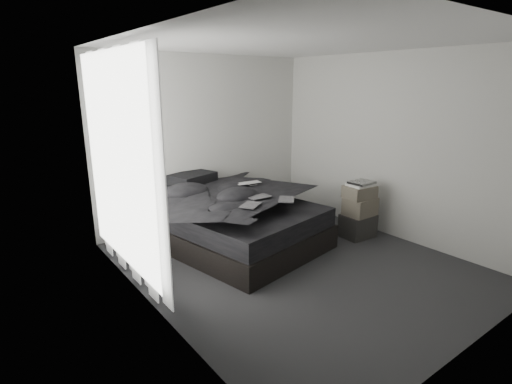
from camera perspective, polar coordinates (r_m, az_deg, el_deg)
floor at (r=5.07m, az=5.53°, el=-10.13°), size 3.60×4.20×0.01m
ceiling at (r=4.60m, az=6.41°, el=20.56°), size 3.60×4.20×0.01m
wall_back at (r=6.34m, az=-7.13°, el=7.28°), size 3.60×0.01×2.60m
wall_front at (r=3.48m, az=30.11°, el=-1.32°), size 3.60×0.01×2.60m
wall_left at (r=3.71m, az=-14.97°, el=1.19°), size 0.01×4.20×2.60m
wall_right at (r=6.02m, az=18.71°, el=6.17°), size 0.01×4.20×2.60m
window_left at (r=4.53m, az=-19.14°, el=4.02°), size 0.02×2.00×2.30m
curtain_left at (r=4.56m, az=-18.46°, el=3.25°), size 0.06×2.12×2.48m
bed at (r=5.61m, az=-3.39°, el=-5.78°), size 2.14×2.59×0.31m
mattress at (r=5.51m, az=-3.43°, el=-3.06°), size 2.06×2.51×0.25m
duvet at (r=5.40m, az=-3.06°, el=-0.58°), size 2.04×2.25×0.27m
pillow_lower at (r=6.08m, az=-9.74°, el=0.48°), size 0.77×0.59×0.16m
pillow_upper at (r=6.07m, az=-9.09°, el=1.96°), size 0.75×0.61×0.15m
laptop at (r=5.73m, az=-0.82°, el=1.92°), size 0.40×0.28×0.03m
comic_a at (r=4.79m, az=-0.78°, el=-0.90°), size 0.35×0.32×0.01m
comic_b at (r=5.13m, az=0.43°, el=0.30°), size 0.30×0.20×0.01m
comic_c at (r=5.03m, az=4.39°, el=0.02°), size 0.34×0.34×0.01m
side_stand at (r=5.62m, az=-14.60°, el=-4.11°), size 0.50×0.50×0.70m
papers at (r=5.51m, az=-14.74°, el=-0.63°), size 0.31×0.26×0.01m
floor_books at (r=5.28m, az=-14.93°, el=-8.76°), size 0.16×0.20×0.13m
box_lower at (r=6.01m, az=14.33°, el=-4.68°), size 0.48×0.38×0.33m
box_mid at (r=5.92m, az=14.65°, el=-2.00°), size 0.42×0.34×0.26m
box_upper at (r=5.85m, az=14.59°, el=0.01°), size 0.44×0.37×0.18m
art_book_white at (r=5.83m, az=14.72°, el=1.03°), size 0.36×0.30×0.03m
art_book_snake at (r=5.83m, az=14.88°, el=1.34°), size 0.34×0.28×0.03m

